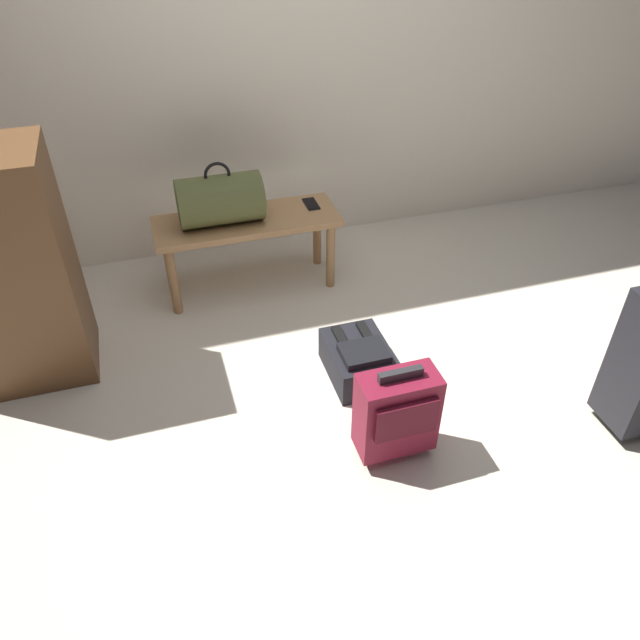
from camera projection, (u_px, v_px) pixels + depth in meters
ground_plane at (371, 395)px, 2.86m from camera, size 6.60×6.60×0.00m
bench at (247, 230)px, 3.35m from camera, size 1.00×0.36×0.44m
duffel_bag_olive at (220, 200)px, 3.19m from camera, size 0.44×0.26×0.34m
cell_phone at (311, 204)px, 3.43m from camera, size 0.07×0.14×0.01m
suitcase_small_burgundy at (397, 412)px, 2.44m from camera, size 0.32×0.19×0.46m
backpack_dark at (358, 360)px, 2.91m from camera, size 0.28×0.38×0.21m
side_cabinet at (5, 272)px, 2.68m from camera, size 0.56×0.44×1.10m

